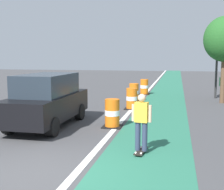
% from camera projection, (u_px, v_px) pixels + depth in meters
% --- Properties ---
extents(ground_plane, '(100.00, 100.00, 0.00)m').
position_uv_depth(ground_plane, '(37.00, 173.00, 6.97)').
color(ground_plane, '#424244').
extents(bike_lane_strip, '(2.50, 80.00, 0.01)m').
position_uv_depth(bike_lane_strip, '(164.00, 101.00, 18.08)').
color(bike_lane_strip, '#286B51').
rests_on(bike_lane_strip, ground).
extents(lane_divider_stripe, '(0.20, 80.00, 0.01)m').
position_uv_depth(lane_divider_stripe, '(140.00, 100.00, 18.40)').
color(lane_divider_stripe, silver).
rests_on(lane_divider_stripe, ground).
extents(skateboarder_on_lane, '(0.56, 0.82, 1.69)m').
position_uv_depth(skateboarder_on_lane, '(141.00, 122.00, 8.27)').
color(skateboarder_on_lane, black).
rests_on(skateboarder_on_lane, ground).
extents(parked_suv_nearest, '(1.93, 4.60, 2.04)m').
position_uv_depth(parked_suv_nearest, '(47.00, 100.00, 11.52)').
color(parked_suv_nearest, black).
rests_on(parked_suv_nearest, ground).
extents(traffic_barrel_front, '(0.73, 0.73, 1.09)m').
position_uv_depth(traffic_barrel_front, '(112.00, 114.00, 11.41)').
color(traffic_barrel_front, orange).
rests_on(traffic_barrel_front, ground).
extents(traffic_barrel_mid, '(0.73, 0.73, 1.09)m').
position_uv_depth(traffic_barrel_mid, '(132.00, 99.00, 15.33)').
color(traffic_barrel_mid, orange).
rests_on(traffic_barrel_mid, ground).
extents(traffic_barrel_back, '(0.73, 0.73, 1.09)m').
position_uv_depth(traffic_barrel_back, '(134.00, 93.00, 17.95)').
color(traffic_barrel_back, orange).
rests_on(traffic_barrel_back, ground).
extents(traffic_barrel_far, '(0.73, 0.73, 1.09)m').
position_uv_depth(traffic_barrel_far, '(144.00, 87.00, 21.18)').
color(traffic_barrel_far, orange).
rests_on(traffic_barrel_far, ground).
extents(traffic_light_corner, '(0.41, 0.32, 5.10)m').
position_uv_depth(traffic_light_corner, '(218.00, 44.00, 18.92)').
color(traffic_light_corner, '#2D2D2D').
rests_on(traffic_light_corner, ground).
extents(pedestrian_crossing, '(0.34, 0.20, 1.61)m').
position_uv_depth(pedestrian_crossing, '(222.00, 86.00, 18.64)').
color(pedestrian_crossing, '#33333D').
rests_on(pedestrian_crossing, ground).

